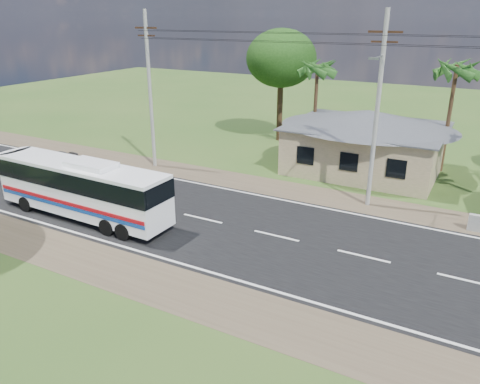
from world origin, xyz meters
name	(u,v)px	position (x,y,z in m)	size (l,w,h in m)	color
ground	(276,236)	(0.00, 0.00, 0.00)	(120.00, 120.00, 0.00)	#2C4D1B
road	(276,236)	(0.00, 0.00, 0.01)	(120.00, 16.00, 0.03)	black
house	(366,135)	(1.00, 13.00, 2.64)	(12.40, 10.00, 5.00)	tan
utility_poles	(371,108)	(2.67, 6.49, 5.77)	(32.80, 2.22, 11.00)	#9E9E99
palm_mid	(456,70)	(6.00, 15.50, 7.16)	(2.80, 2.80, 8.20)	#47301E
palm_far	(317,69)	(-4.00, 16.00, 6.68)	(2.80, 2.80, 7.70)	#47301E
tree_behind_house	(281,59)	(-8.00, 18.00, 7.12)	(6.00, 6.00, 9.61)	#47301E
coach_bus	(82,185)	(-10.35, -3.00, 1.94)	(10.97, 2.53, 3.39)	white
small_car	(54,160)	(-19.10, 2.43, 0.60)	(1.41, 3.51, 1.20)	#28282B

